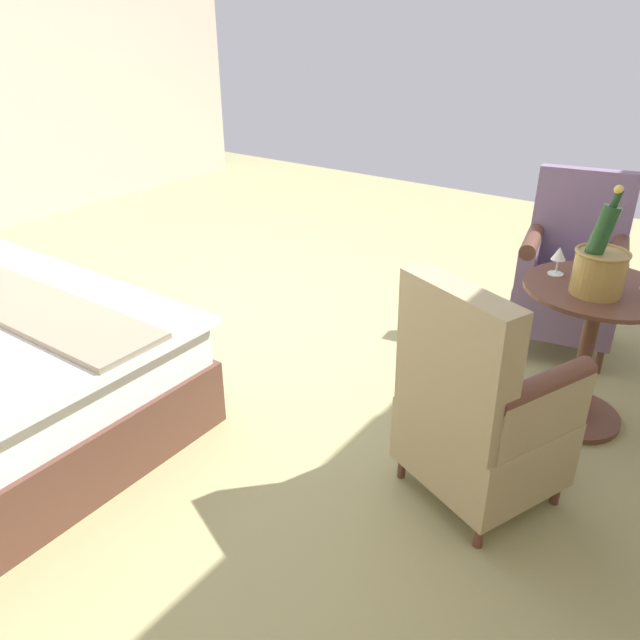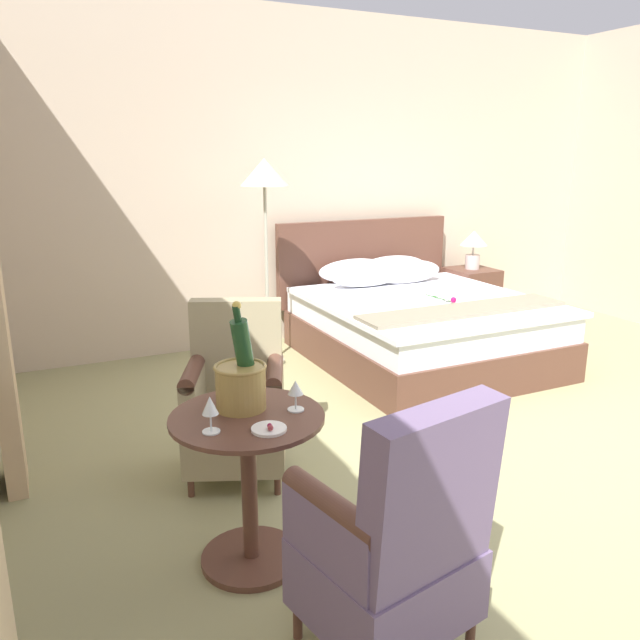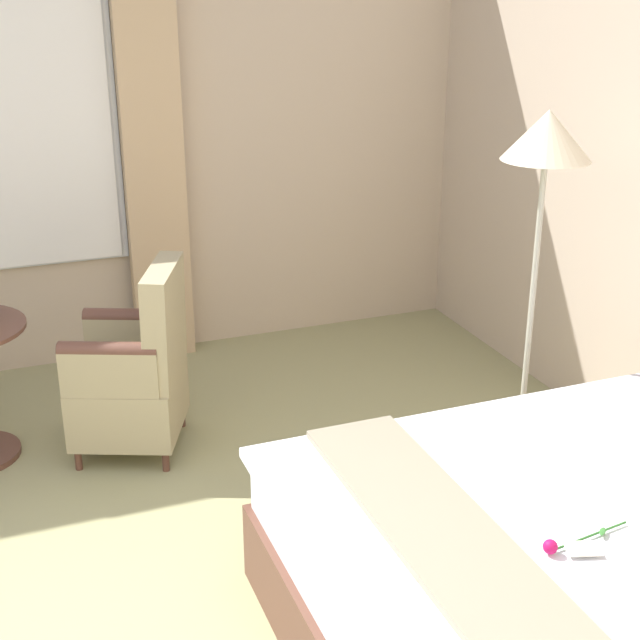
# 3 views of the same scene
# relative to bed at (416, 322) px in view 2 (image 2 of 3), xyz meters

# --- Properties ---
(ground_plane) EXTENTS (7.71, 7.71, 0.00)m
(ground_plane) POSITION_rel_bed_xyz_m (-0.24, -1.99, -0.34)
(ground_plane) COLOR #9B9868
(wall_headboard_side) EXTENTS (6.33, 0.12, 3.06)m
(wall_headboard_side) POSITION_rel_bed_xyz_m (-0.24, 1.14, 1.19)
(wall_headboard_side) COLOR beige
(wall_headboard_side) RESTS_ON ground
(bed) EXTENTS (1.87, 2.12, 1.15)m
(bed) POSITION_rel_bed_xyz_m (0.00, 0.00, 0.00)
(bed) COLOR brown
(bed) RESTS_ON ground
(nightstand) EXTENTS (0.48, 0.47, 0.62)m
(nightstand) POSITION_rel_bed_xyz_m (1.13, 0.67, -0.03)
(nightstand) COLOR brown
(nightstand) RESTS_ON ground
(bedside_lamp) EXTENTS (0.28, 0.28, 0.40)m
(bedside_lamp) POSITION_rel_bed_xyz_m (1.13, 0.67, 0.55)
(bedside_lamp) COLOR #C0AEAC
(bedside_lamp) RESTS_ON nightstand
(floor_lamp_brass) EXTENTS (0.40, 0.40, 1.75)m
(floor_lamp_brass) POSITION_rel_bed_xyz_m (-1.24, 0.42, 1.18)
(floor_lamp_brass) COLOR #B2B29F
(floor_lamp_brass) RESTS_ON ground
(side_table_round) EXTENTS (0.66, 0.66, 0.71)m
(side_table_round) POSITION_rel_bed_xyz_m (-2.29, -2.12, 0.07)
(side_table_round) COLOR brown
(side_table_round) RESTS_ON ground
(champagne_bucket) EXTENTS (0.23, 0.23, 0.48)m
(champagne_bucket) POSITION_rel_bed_xyz_m (-2.28, -2.04, 0.51)
(champagne_bucket) COLOR olive
(champagne_bucket) RESTS_ON side_table_round
(wine_glass_near_bucket) EXTENTS (0.07, 0.07, 0.15)m
(wine_glass_near_bucket) POSITION_rel_bed_xyz_m (-2.47, -2.22, 0.48)
(wine_glass_near_bucket) COLOR white
(wine_glass_near_bucket) RESTS_ON side_table_round
(wine_glass_near_edge) EXTENTS (0.07, 0.07, 0.14)m
(wine_glass_near_edge) POSITION_rel_bed_xyz_m (-2.08, -2.16, 0.47)
(wine_glass_near_edge) COLOR white
(wine_glass_near_edge) RESTS_ON side_table_round
(snack_plate) EXTENTS (0.14, 0.14, 0.04)m
(snack_plate) POSITION_rel_bed_xyz_m (-2.26, -2.31, 0.38)
(snack_plate) COLOR white
(snack_plate) RESTS_ON side_table_round
(armchair_by_window) EXTENTS (0.70, 0.69, 0.99)m
(armchair_by_window) POSITION_rel_bed_xyz_m (-2.09, -1.31, 0.08)
(armchair_by_window) COLOR brown
(armchair_by_window) RESTS_ON ground
(armchair_facing_bed) EXTENTS (0.65, 0.64, 1.03)m
(armchair_facing_bed) POSITION_rel_bed_xyz_m (-2.00, -2.86, 0.12)
(armchair_facing_bed) COLOR brown
(armchair_facing_bed) RESTS_ON ground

